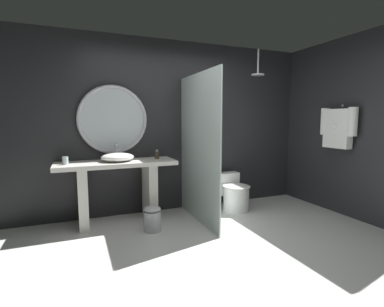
# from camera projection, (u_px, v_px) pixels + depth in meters

# --- Properties ---
(ground_plane) EXTENTS (5.76, 5.76, 0.00)m
(ground_plane) POSITION_uv_depth(u_px,v_px,m) (227.00, 262.00, 2.86)
(ground_plane) COLOR silver
(back_wall_panel) EXTENTS (4.80, 0.10, 2.60)m
(back_wall_panel) POSITION_uv_depth(u_px,v_px,m) (169.00, 127.00, 4.46)
(back_wall_panel) COLOR #232326
(back_wall_panel) RESTS_ON ground_plane
(side_wall_right) EXTENTS (0.10, 2.47, 2.60)m
(side_wall_right) POSITION_uv_depth(u_px,v_px,m) (342.00, 127.00, 4.29)
(side_wall_right) COLOR #232326
(side_wall_right) RESTS_ON ground_plane
(vanity_counter) EXTENTS (1.58, 0.55, 0.85)m
(vanity_counter) POSITION_uv_depth(u_px,v_px,m) (117.00, 183.00, 3.91)
(vanity_counter) COLOR silver
(vanity_counter) RESTS_ON ground_plane
(vessel_sink) EXTENTS (0.44, 0.36, 0.22)m
(vessel_sink) POSITION_uv_depth(u_px,v_px,m) (118.00, 157.00, 3.85)
(vessel_sink) COLOR white
(vessel_sink) RESTS_ON vanity_counter
(tumbler_cup) EXTENTS (0.07, 0.07, 0.10)m
(tumbler_cup) POSITION_uv_depth(u_px,v_px,m) (65.00, 161.00, 3.60)
(tumbler_cup) COLOR silver
(tumbler_cup) RESTS_ON vanity_counter
(soap_dispenser) EXTENTS (0.06, 0.06, 0.13)m
(soap_dispenser) POSITION_uv_depth(u_px,v_px,m) (157.00, 155.00, 4.11)
(soap_dispenser) COLOR #3D3323
(soap_dispenser) RESTS_ON vanity_counter
(round_wall_mirror) EXTENTS (0.97, 0.05, 0.97)m
(round_wall_mirror) POSITION_uv_depth(u_px,v_px,m) (113.00, 120.00, 4.04)
(round_wall_mirror) COLOR #B7B7BC
(shower_glass_panel) EXTENTS (0.02, 1.31, 2.03)m
(shower_glass_panel) POSITION_uv_depth(u_px,v_px,m) (199.00, 149.00, 3.92)
(shower_glass_panel) COLOR silver
(shower_glass_panel) RESTS_ON ground_plane
(rain_shower_head) EXTENTS (0.20, 0.20, 0.40)m
(rain_shower_head) POSITION_uv_depth(u_px,v_px,m) (258.00, 72.00, 4.47)
(rain_shower_head) COLOR #B7B7BC
(hanging_bathrobe) EXTENTS (0.20, 0.60, 0.64)m
(hanging_bathrobe) POSITION_uv_depth(u_px,v_px,m) (338.00, 126.00, 4.18)
(hanging_bathrobe) COLOR #B7B7BC
(toilet) EXTENTS (0.42, 0.61, 0.55)m
(toilet) POSITION_uv_depth(u_px,v_px,m) (234.00, 194.00, 4.53)
(toilet) COLOR white
(toilet) RESTS_ON ground_plane
(waste_bin) EXTENTS (0.22, 0.22, 0.32)m
(waste_bin) POSITION_uv_depth(u_px,v_px,m) (152.00, 219.00, 3.64)
(waste_bin) COLOR #B7B7BC
(waste_bin) RESTS_ON ground_plane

